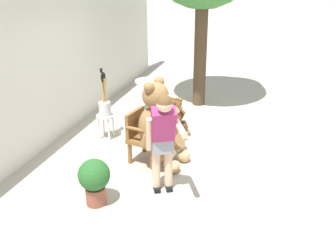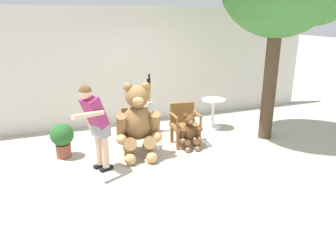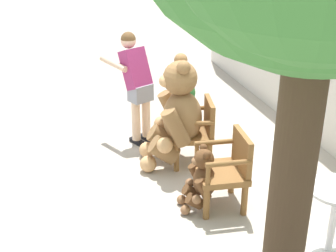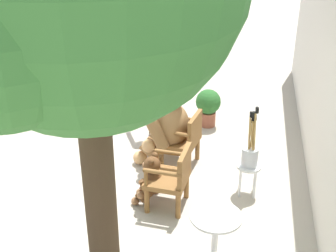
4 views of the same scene
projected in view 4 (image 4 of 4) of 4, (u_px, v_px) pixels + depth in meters
name	position (u px, v px, depth m)	size (l,w,h in m)	color
ground_plane	(146.00, 180.00, 6.83)	(60.00, 60.00, 0.00)	#B2A899
back_wall	(332.00, 105.00, 5.80)	(10.00, 0.16, 2.80)	silver
wooden_chair_left	(184.00, 138.00, 7.00)	(0.65, 0.61, 0.86)	brown
wooden_chair_right	(172.00, 176.00, 6.08)	(0.60, 0.57, 0.86)	brown
teddy_bear_large	(167.00, 121.00, 6.95)	(0.89, 0.88, 1.44)	olive
teddy_bear_small	(151.00, 180.00, 6.18)	(0.45, 0.44, 0.74)	brown
person_visitor	(156.00, 85.00, 7.64)	(0.67, 0.69, 1.55)	black
white_stool	(248.00, 172.00, 6.37)	(0.34, 0.34, 0.46)	silver
brush_bucket	(250.00, 152.00, 6.23)	(0.22, 0.22, 0.88)	silver
round_side_table	(215.00, 236.00, 5.07)	(0.56, 0.56, 0.72)	white
potted_plant	(208.00, 105.00, 8.21)	(0.44, 0.44, 0.68)	brown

